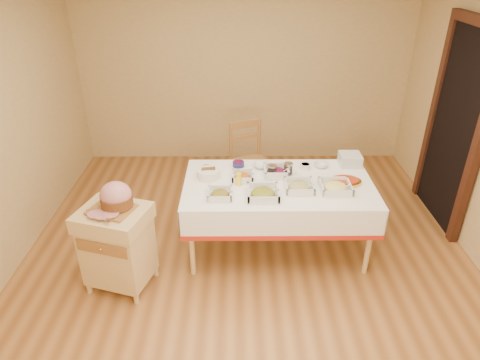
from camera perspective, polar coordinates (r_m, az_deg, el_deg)
name	(u,v)px	position (r m, az deg, el deg)	size (l,w,h in m)	color
room_shell	(249,144)	(3.60, 1.17, 4.85)	(5.00, 5.00, 5.00)	#9B6230
doorway	(456,125)	(5.06, 26.86, 6.55)	(0.09, 1.10, 2.20)	black
dining_table	(278,197)	(4.21, 5.06, -2.27)	(1.82, 1.02, 0.76)	tan
butcher_cart	(117,244)	(3.95, -16.04, -8.19)	(0.68, 0.62, 0.80)	tan
dining_chair	(250,161)	(5.15, 1.29, 2.57)	(0.55, 0.54, 0.96)	#996632
ham_on_board	(115,198)	(3.72, -16.28, -2.33)	(0.38, 0.36, 0.25)	#996632
serving_dish_a	(220,194)	(3.87, -2.69, -1.89)	(0.22, 0.22, 0.10)	silver
serving_dish_b	(263,193)	(3.87, 3.09, -1.78)	(0.29, 0.29, 0.12)	silver
serving_dish_c	(299,187)	(4.01, 7.90, -0.87)	(0.26, 0.26, 0.11)	silver
serving_dish_d	(336,187)	(4.07, 12.63, -0.92)	(0.28, 0.28, 0.11)	silver
serving_dish_e	(243,177)	(4.16, 0.34, 0.46)	(0.22, 0.21, 0.10)	silver
serving_dish_f	(276,171)	(4.26, 4.87, 1.15)	(0.26, 0.24, 0.12)	silver
small_bowl_left	(207,168)	(4.33, -4.46, 1.55)	(0.11, 0.11, 0.05)	silver
small_bowl_mid	(238,164)	(4.41, -0.22, 2.18)	(0.12, 0.12, 0.05)	#1B1D51
small_bowl_right	(305,166)	(4.42, 8.70, 1.86)	(0.10, 0.10, 0.05)	silver
bowl_white_imported	(262,166)	(4.40, 2.91, 1.94)	(0.16, 0.16, 0.04)	silver
bowl_small_imported	(321,165)	(4.48, 10.75, 1.97)	(0.14, 0.14, 0.04)	silver
preserve_jar_left	(272,171)	(4.24, 4.31, 1.22)	(0.09, 0.09, 0.11)	silver
preserve_jar_right	(288,169)	(4.28, 6.43, 1.45)	(0.09, 0.09, 0.12)	silver
mustard_bottle	(239,179)	(4.03, -0.18, 0.17)	(0.05, 0.05, 0.16)	yellow
bread_basket	(209,173)	(4.20, -4.22, 0.89)	(0.23, 0.23, 0.10)	white
plate_stack	(350,159)	(4.58, 14.46, 2.68)	(0.21, 0.21, 0.12)	silver
brass_platter	(345,181)	(4.22, 13.81, -0.16)	(0.32, 0.23, 0.04)	gold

